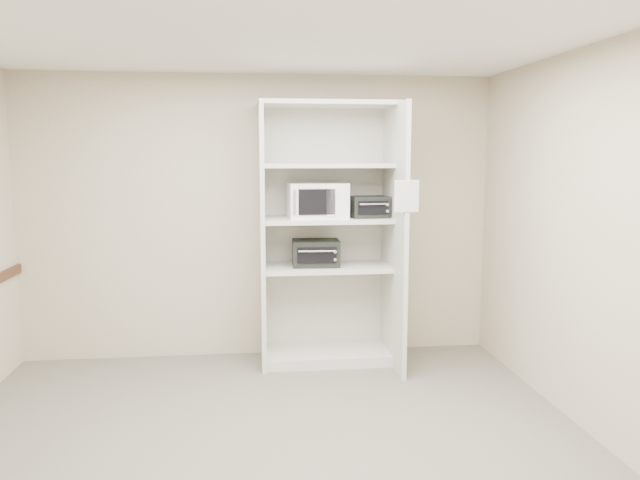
{
  "coord_description": "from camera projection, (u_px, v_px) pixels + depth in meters",
  "views": [
    {
      "loc": [
        -0.11,
        -4.0,
        1.94
      ],
      "look_at": [
        0.52,
        1.43,
        1.2
      ],
      "focal_mm": 35.0,
      "sensor_mm": 36.0,
      "label": 1
    }
  ],
  "objects": [
    {
      "name": "toaster_oven_upper",
      "position": [
        369.0,
        207.0,
        5.76
      ],
      "size": [
        0.37,
        0.29,
        0.2
      ],
      "primitive_type": "cube",
      "rotation": [
        0.0,
        0.0,
        0.1
      ],
      "color": "black",
      "rests_on": "shelving_unit"
    },
    {
      "name": "microwave",
      "position": [
        317.0,
        200.0,
        5.74
      ],
      "size": [
        0.55,
        0.42,
        0.32
      ],
      "primitive_type": "cube",
      "rotation": [
        0.0,
        0.0,
        0.03
      ],
      "color": "white",
      "rests_on": "shelving_unit"
    },
    {
      "name": "wall_right",
      "position": [
        593.0,
        242.0,
        4.29
      ],
      "size": [
        0.02,
        4.0,
        2.7
      ],
      "primitive_type": "cube",
      "color": "beige",
      "rests_on": "ground"
    },
    {
      "name": "floor",
      "position": [
        267.0,
        445.0,
        4.21
      ],
      "size": [
        4.5,
        4.0,
        0.01
      ],
      "primitive_type": "cube",
      "color": "#605B51",
      "rests_on": "ground"
    },
    {
      "name": "paper_sign",
      "position": [
        407.0,
        196.0,
        5.19
      ],
      "size": [
        0.21,
        0.02,
        0.26
      ],
      "primitive_type": "cube",
      "rotation": [
        0.0,
        0.0,
        0.06
      ],
      "color": "white",
      "rests_on": "shelving_unit"
    },
    {
      "name": "ceiling",
      "position": [
        262.0,
        31.0,
        3.85
      ],
      "size": [
        4.5,
        4.0,
        0.01
      ],
      "primitive_type": "cube",
      "color": "white"
    },
    {
      "name": "toaster_oven_lower",
      "position": [
        316.0,
        253.0,
        5.8
      ],
      "size": [
        0.45,
        0.34,
        0.24
      ],
      "primitive_type": "cube",
      "rotation": [
        0.0,
        0.0,
        -0.04
      ],
      "color": "black",
      "rests_on": "shelving_unit"
    },
    {
      "name": "wall_front",
      "position": [
        282.0,
        336.0,
        2.06
      ],
      "size": [
        4.5,
        0.02,
        2.7
      ],
      "primitive_type": "cube",
      "color": "beige",
      "rests_on": "ground"
    },
    {
      "name": "shelving_unit",
      "position": [
        332.0,
        243.0,
        5.81
      ],
      "size": [
        1.24,
        0.92,
        2.42
      ],
      "color": "beige",
      "rests_on": "floor"
    },
    {
      "name": "wall_back",
      "position": [
        259.0,
        217.0,
        6.0
      ],
      "size": [
        4.5,
        0.02,
        2.7
      ],
      "primitive_type": "cube",
      "color": "beige",
      "rests_on": "ground"
    }
  ]
}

